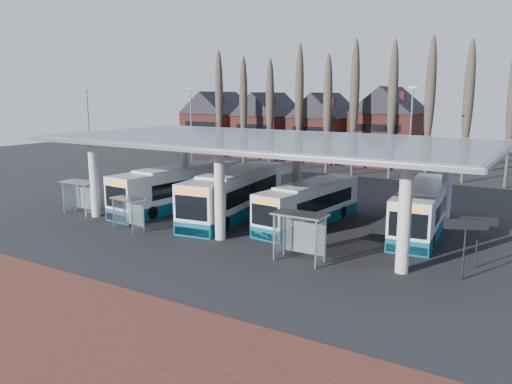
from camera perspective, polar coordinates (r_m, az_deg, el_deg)
The scene contains 18 objects.
ground at distance 31.42m, azimuth -6.76°, elevation -6.46°, with size 140.00×140.00×0.00m, color black.
brick_strip at distance 23.86m, azimuth -25.41°, elevation -13.28°, with size 70.00×10.00×0.03m, color brown.
station_canopy at distance 36.76m, azimuth 0.81°, elevation 5.23°, with size 32.00×16.00×6.34m.
poplar_row at distance 59.44m, azimuth 13.47°, elevation 10.15°, with size 45.10×1.10×14.50m.
townhouse_row at distance 75.79m, azimuth 4.58°, elevation 8.40°, with size 36.80×10.30×12.25m.
lamp_post_a at distance 58.55m, azimuth -7.38°, elevation 6.98°, with size 0.80×0.16×10.17m.
lamp_post_b at distance 51.19m, azimuth 17.22°, elevation 6.00°, with size 0.80×0.16×10.17m.
lamp_post_d at distance 58.45m, azimuth -18.55°, elevation 6.49°, with size 0.80×0.16×10.17m.
bus_0 at distance 42.53m, azimuth -8.87°, elevation 0.43°, with size 3.78×12.92×3.54m.
bus_1 at distance 39.13m, azimuth -2.40°, elevation -0.28°, with size 4.63×13.46×3.67m.
bus_2 at distance 37.01m, azimuth 6.13°, elevation -1.41°, with size 3.41×11.35×3.11m.
bus_3 at distance 36.69m, azimuth 18.55°, elevation -1.86°, with size 3.65×12.22×3.34m.
shelter_0 at distance 42.21m, azimuth -19.41°, elevation 0.22°, with size 2.90×1.51×2.66m.
shelter_1 at distance 36.17m, azimuth -14.27°, elevation -1.64°, with size 2.63×1.55×2.31m.
shelter_2 at distance 28.55m, azimuth 5.14°, elevation -3.90°, with size 3.07×1.54×2.85m.
info_sign_0 at distance 27.56m, azimuth 22.86°, elevation -3.92°, with size 2.03×0.99×3.23m.
info_sign_1 at distance 29.79m, azimuth 24.08°, elevation -3.48°, with size 1.86×0.79×2.90m.
barrier at distance 33.65m, azimuth -6.41°, elevation -3.64°, with size 2.24×1.06×1.18m.
Camera 1 is at (18.73, -23.41, 9.42)m, focal length 35.00 mm.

